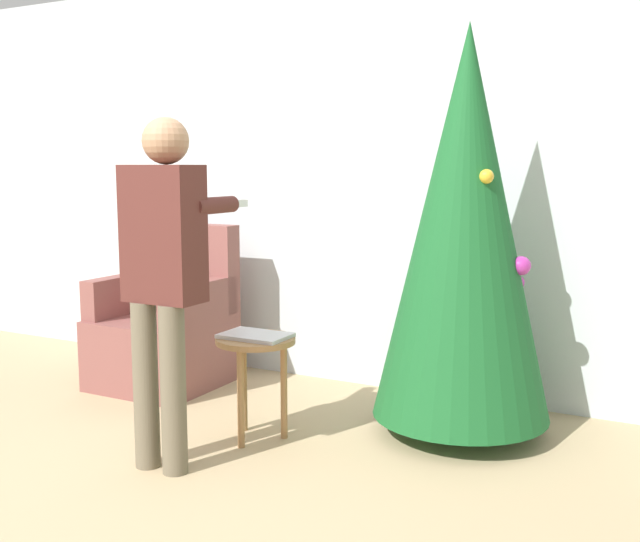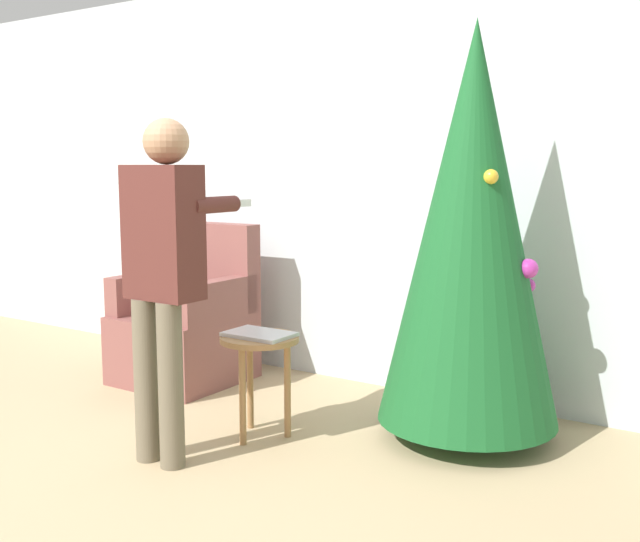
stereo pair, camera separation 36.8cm
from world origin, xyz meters
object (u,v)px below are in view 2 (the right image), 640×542
(armchair, at_px, (188,327))
(side_stool, at_px, (260,353))
(person_standing, at_px, (164,262))
(christmas_tree, at_px, (472,226))

(armchair, distance_m, side_stool, 1.24)
(armchair, distance_m, person_standing, 1.55)
(christmas_tree, relative_size, armchair, 2.07)
(christmas_tree, bearing_deg, person_standing, -135.56)
(armchair, xyz_separation_m, person_standing, (0.90, -1.10, 0.62))
(christmas_tree, height_order, armchair, christmas_tree)
(christmas_tree, distance_m, armchair, 2.15)
(christmas_tree, xyz_separation_m, side_stool, (-0.93, -0.59, -0.67))
(christmas_tree, xyz_separation_m, armchair, (-2.01, 0.01, -0.77))
(christmas_tree, relative_size, side_stool, 3.94)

